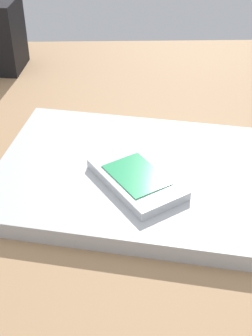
% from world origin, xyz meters
% --- Properties ---
extents(desk_surface, '(1.20, 0.80, 0.03)m').
position_xyz_m(desk_surface, '(0.00, 0.00, 0.01)').
color(desk_surface, '#9E7751').
rests_on(desk_surface, ground).
extents(laptop_closed, '(0.35, 0.29, 0.02)m').
position_xyz_m(laptop_closed, '(-0.00, -0.05, 0.04)').
color(laptop_closed, '#B7BABC').
rests_on(laptop_closed, desk_surface).
extents(cell_phone_on_laptop, '(0.11, 0.13, 0.01)m').
position_xyz_m(cell_phone_on_laptop, '(0.01, -0.08, 0.06)').
color(cell_phone_on_laptop, silver).
rests_on(cell_phone_on_laptop, laptop_closed).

